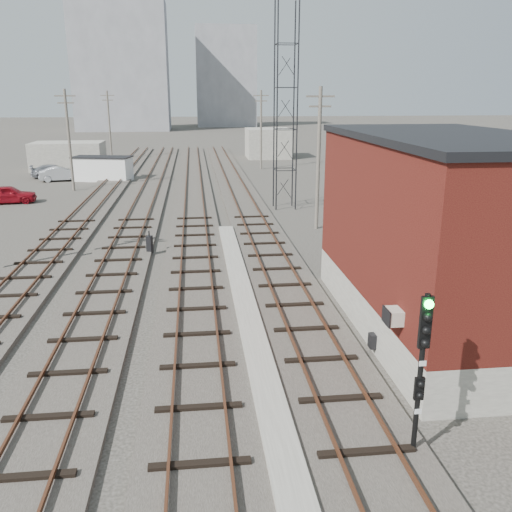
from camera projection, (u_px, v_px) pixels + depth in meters
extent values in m
plane|color=#282621|center=(206.00, 168.00, 65.59)|extent=(320.00, 320.00, 0.00)
cube|color=#332D28|center=(241.00, 198.00, 45.84)|extent=(3.20, 90.00, 0.20)
cube|color=#4C2816|center=(233.00, 195.00, 45.70)|extent=(0.07, 90.00, 0.12)
cube|color=#4C2816|center=(250.00, 195.00, 45.86)|extent=(0.07, 90.00, 0.12)
cube|color=#332D28|center=(194.00, 199.00, 45.41)|extent=(3.20, 90.00, 0.20)
cube|color=#4C2816|center=(185.00, 196.00, 45.27)|extent=(0.07, 90.00, 0.12)
cube|color=#4C2816|center=(203.00, 196.00, 45.42)|extent=(0.07, 90.00, 0.12)
cube|color=#332D28|center=(146.00, 200.00, 44.98)|extent=(3.20, 90.00, 0.20)
cube|color=#4C2816|center=(137.00, 197.00, 44.83)|extent=(0.07, 90.00, 0.12)
cube|color=#4C2816|center=(154.00, 197.00, 44.99)|extent=(0.07, 90.00, 0.12)
cube|color=#332D28|center=(96.00, 201.00, 44.54)|extent=(3.20, 90.00, 0.20)
cube|color=#4C2816|center=(87.00, 198.00, 44.40)|extent=(0.07, 90.00, 0.12)
cube|color=#4C2816|center=(105.00, 198.00, 44.55)|extent=(0.07, 90.00, 0.12)
cube|color=gray|center=(246.00, 311.00, 21.82)|extent=(0.90, 28.00, 0.26)
cube|color=gray|center=(435.00, 308.00, 20.50)|extent=(6.00, 12.00, 1.50)
cube|color=#5C2015|center=(444.00, 218.00, 19.50)|extent=(6.00, 12.00, 5.50)
cube|color=black|center=(453.00, 137.00, 18.68)|extent=(6.20, 12.20, 0.25)
cube|color=beige|center=(394.00, 316.00, 15.91)|extent=(0.45, 0.62, 0.45)
cube|color=black|center=(372.00, 341.00, 18.33)|extent=(0.20, 0.35, 0.50)
cylinder|color=black|center=(277.00, 109.00, 39.45)|extent=(0.10, 0.10, 15.00)
cylinder|color=black|center=(297.00, 109.00, 39.61)|extent=(0.10, 0.10, 15.00)
cylinder|color=black|center=(274.00, 108.00, 40.88)|extent=(0.10, 0.10, 15.00)
cylinder|color=black|center=(294.00, 108.00, 41.04)|extent=(0.10, 0.10, 15.00)
cylinder|color=#595147|center=(69.00, 141.00, 48.67)|extent=(0.24, 0.24, 9.00)
cube|color=#595147|center=(65.00, 96.00, 47.55)|extent=(1.80, 0.12, 0.12)
cube|color=#595147|center=(66.00, 103.00, 47.72)|extent=(1.40, 0.12, 0.12)
cylinder|color=#595147|center=(109.00, 126.00, 72.47)|extent=(0.24, 0.24, 9.00)
cube|color=#595147|center=(107.00, 95.00, 71.35)|extent=(1.80, 0.12, 0.12)
cube|color=#595147|center=(108.00, 100.00, 71.52)|extent=(1.40, 0.12, 0.12)
cylinder|color=#595147|center=(318.00, 160.00, 34.55)|extent=(0.24, 0.24, 9.00)
cube|color=#595147|center=(320.00, 96.00, 33.43)|extent=(1.80, 0.12, 0.12)
cube|color=#595147|center=(320.00, 106.00, 33.60)|extent=(1.40, 0.12, 0.12)
cylinder|color=#595147|center=(261.00, 130.00, 63.11)|extent=(0.24, 0.24, 9.00)
cube|color=#595147|center=(261.00, 96.00, 61.99)|extent=(1.80, 0.12, 0.12)
cube|color=#595147|center=(261.00, 101.00, 62.16)|extent=(1.40, 0.12, 0.12)
cube|color=gray|center=(122.00, 67.00, 130.75)|extent=(22.00, 14.00, 30.00)
cube|color=gray|center=(226.00, 78.00, 148.42)|extent=(16.00, 12.00, 26.00)
cube|color=gray|center=(69.00, 156.00, 63.40)|extent=(8.00, 5.00, 3.20)
cube|color=gray|center=(268.00, 143.00, 75.52)|extent=(6.00, 6.00, 4.00)
cube|color=gray|center=(412.00, 453.00, 13.30)|extent=(0.40, 0.40, 0.10)
cylinder|color=black|center=(420.00, 378.00, 12.71)|extent=(0.13, 0.13, 4.23)
cube|color=black|center=(426.00, 322.00, 12.28)|extent=(0.28, 0.10, 1.27)
sphere|color=#0CE533|center=(429.00, 304.00, 12.06)|extent=(0.21, 0.21, 0.21)
sphere|color=black|center=(428.00, 318.00, 12.15)|extent=(0.21, 0.21, 0.21)
sphere|color=black|center=(427.00, 330.00, 12.24)|extent=(0.21, 0.21, 0.21)
sphere|color=black|center=(425.00, 343.00, 12.33)|extent=(0.21, 0.21, 0.21)
cube|color=black|center=(419.00, 389.00, 12.76)|extent=(0.23, 0.09, 0.58)
cube|color=white|center=(423.00, 364.00, 12.51)|extent=(0.17, 0.02, 0.13)
cube|color=white|center=(418.00, 412.00, 12.87)|extent=(0.17, 0.02, 0.13)
cube|color=black|center=(150.00, 244.00, 29.81)|extent=(0.38, 0.38, 0.97)
cylinder|color=black|center=(149.00, 233.00, 29.63)|extent=(0.08, 0.08, 0.29)
cube|color=white|center=(103.00, 169.00, 55.48)|extent=(6.06, 3.61, 2.36)
cube|color=black|center=(102.00, 157.00, 55.13)|extent=(6.29, 3.84, 0.11)
imported|color=maroon|center=(8.00, 194.00, 43.92)|extent=(4.51, 2.31, 1.47)
imported|color=#A9ACB0|center=(61.00, 174.00, 55.31)|extent=(4.55, 2.37, 1.43)
imported|color=gray|center=(54.00, 171.00, 57.60)|extent=(5.06, 2.94, 1.38)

